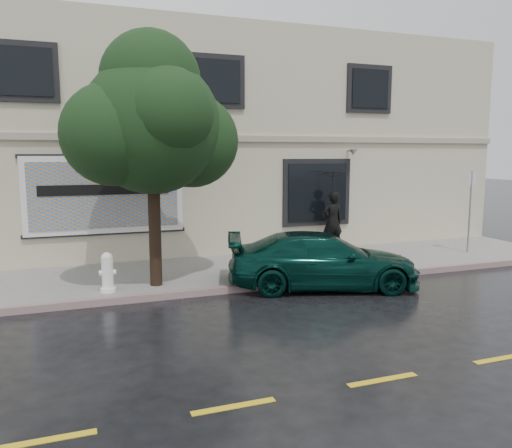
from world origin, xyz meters
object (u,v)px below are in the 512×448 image
object	(u,v)px
street_tree	(152,126)
fire_hydrant	(107,273)
pedestrian	(332,222)
car	(323,260)

from	to	relation	value
street_tree	fire_hydrant	world-z (taller)	street_tree
street_tree	pedestrian	bearing A→B (deg)	20.77
pedestrian	street_tree	bearing A→B (deg)	20.47
pedestrian	fire_hydrant	xyz separation A→B (m)	(-6.85, -2.39, -0.50)
pedestrian	fire_hydrant	distance (m)	7.27
fire_hydrant	car	bearing A→B (deg)	-28.95
street_tree	fire_hydrant	xyz separation A→B (m)	(-1.09, -0.20, -3.19)
car	fire_hydrant	xyz separation A→B (m)	(-4.87, 0.80, -0.08)
car	pedestrian	distance (m)	3.77
car	street_tree	size ratio (longest dim) A/B	0.87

